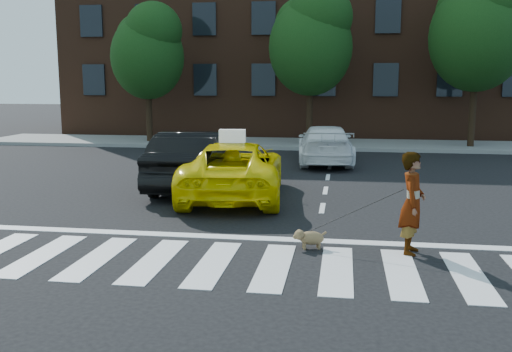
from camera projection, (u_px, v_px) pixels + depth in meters
The scene contains 14 objects.
ground at pixel (213, 264), 9.31m from camera, with size 120.00×120.00×0.00m, color black.
crosswalk at pixel (213, 263), 9.31m from camera, with size 13.00×2.40×0.01m, color silver.
stop_line at pixel (232, 237), 10.87m from camera, with size 12.00×0.30×0.01m, color silver.
sidewalk_far at pixel (299, 144), 26.36m from camera, with size 30.00×4.00×0.15m, color slate.
building at pixel (310, 27), 32.69m from camera, with size 26.00×10.00×12.00m, color #4E2C1B.
tree_left at pixel (148, 48), 26.19m from camera, with size 3.39×3.38×6.50m.
tree_mid at pixel (311, 37), 25.00m from camera, with size 3.69×3.69×7.10m.
tree_right at pixel (479, 25), 23.87m from camera, with size 4.00×4.00×7.70m.
taxi at pixel (234, 169), 14.55m from camera, with size 2.38×5.16×1.43m, color yellow.
black_sedan at pixel (195, 160), 15.78m from camera, with size 1.69×4.85×1.60m, color black.
white_suv at pixel (325, 144), 20.54m from camera, with size 1.91×4.71×1.37m, color white.
woman at pixel (412, 203), 9.75m from camera, with size 0.65×0.42×1.77m, color #999999.
dog at pixel (309, 238), 10.11m from camera, with size 0.61×0.35×0.35m.
taxi_sign at pixel (232, 136), 14.21m from camera, with size 0.65×0.28×0.32m, color white.
Camera 1 is at (2.06, -8.74, 2.96)m, focal length 40.00 mm.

